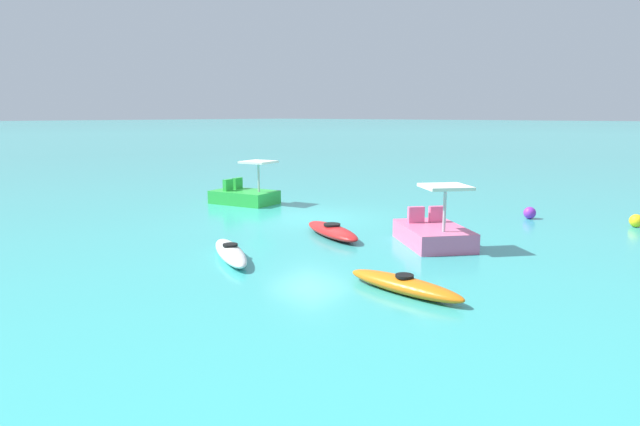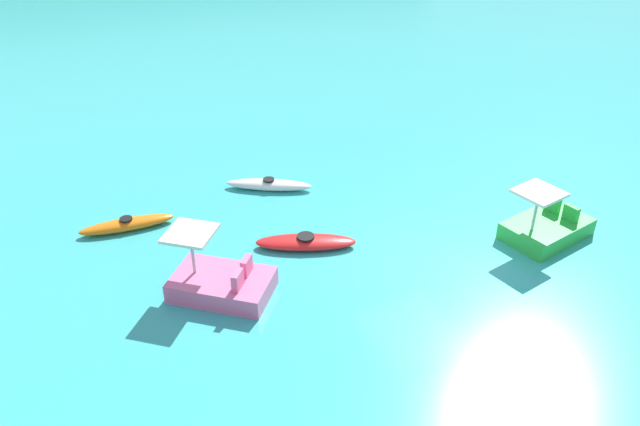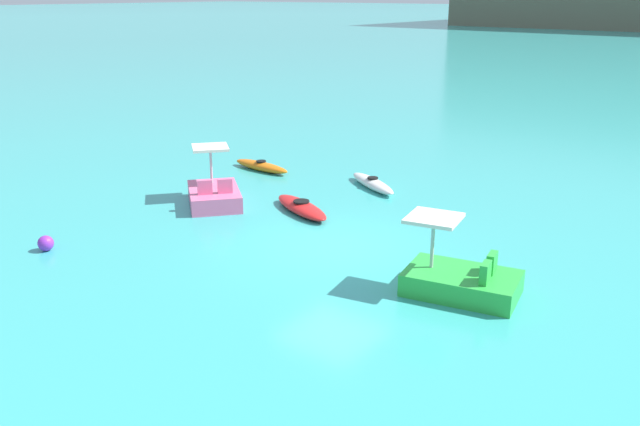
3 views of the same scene
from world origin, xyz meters
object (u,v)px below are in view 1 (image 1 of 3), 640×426
at_px(kayak_red, 332,231).
at_px(kayak_orange, 404,285).
at_px(pedal_boat_pink, 434,232).
at_px(buoy_purple, 530,213).
at_px(pedal_boat_green, 245,195).
at_px(buoy_yellow, 636,221).
at_px(kayak_white, 230,252).

bearing_deg(kayak_red, kayak_orange, 145.28).
relative_size(pedal_boat_pink, buoy_purple, 7.01).
bearing_deg(pedal_boat_green, kayak_red, 159.80).
bearing_deg(kayak_red, pedal_boat_pink, -159.98).
relative_size(buoy_yellow, buoy_purple, 1.00).
relative_size(kayak_white, pedal_boat_green, 1.00).
xyz_separation_m(kayak_red, pedal_boat_pink, (-2.68, -0.98, 0.17)).
bearing_deg(kayak_white, buoy_yellow, -121.24).
distance_m(kayak_orange, kayak_red, 5.21).
height_order(pedal_boat_pink, buoy_purple, pedal_boat_pink).
bearing_deg(buoy_purple, kayak_orange, 96.52).
xyz_separation_m(pedal_boat_pink, buoy_purple, (-0.54, -5.39, -0.14)).
xyz_separation_m(kayak_orange, buoy_purple, (1.07, -9.34, 0.04)).
xyz_separation_m(kayak_white, pedal_boat_pink, (-2.93, -4.47, 0.17)).
relative_size(kayak_white, buoy_yellow, 6.64).
relative_size(pedal_boat_green, buoy_purple, 6.63).
xyz_separation_m(kayak_orange, pedal_boat_green, (10.61, -5.29, 0.17)).
bearing_deg(buoy_yellow, kayak_white, 58.76).
bearing_deg(buoy_yellow, kayak_red, 49.00).
distance_m(kayak_orange, buoy_yellow, 10.28).
relative_size(kayak_orange, kayak_red, 0.95).
relative_size(pedal_boat_pink, pedal_boat_green, 1.06).
distance_m(kayak_red, pedal_boat_green, 6.74).
distance_m(buoy_yellow, buoy_purple, 3.08).
height_order(kayak_white, buoy_purple, buoy_purple).
relative_size(kayak_white, pedal_boat_pink, 0.95).
height_order(buoy_yellow, buoy_purple, same).
bearing_deg(kayak_red, buoy_purple, -116.81).
bearing_deg(buoy_yellow, pedal_boat_pink, 60.25).
xyz_separation_m(pedal_boat_green, buoy_purple, (-9.54, -4.04, -0.14)).
bearing_deg(buoy_yellow, buoy_purple, 14.37).
distance_m(kayak_orange, buoy_purple, 9.40).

